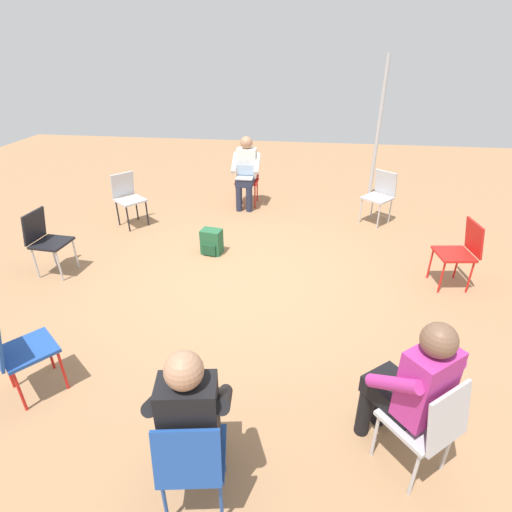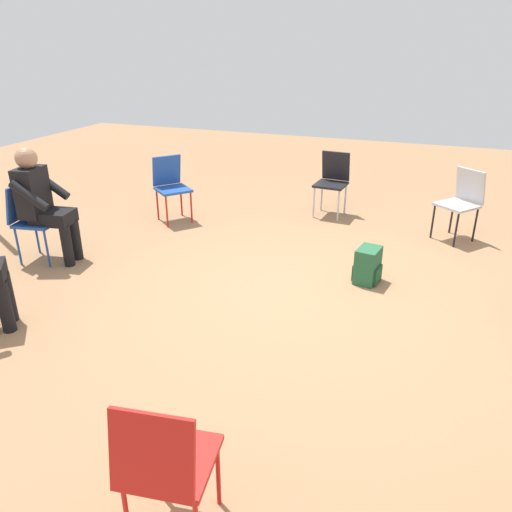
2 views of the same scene
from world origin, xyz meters
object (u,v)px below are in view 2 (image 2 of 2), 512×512
at_px(chair_north, 31,217).
at_px(chair_northeast, 171,184).
at_px(chair_east, 333,179).
at_px(backpack_near_laptop_user, 367,267).
at_px(chair_southeast, 462,199).
at_px(person_in_black, 42,200).
at_px(chair_west, 165,463).

relative_size(chair_north, chair_northeast, 1.00).
bearing_deg(chair_east, backpack_near_laptop_user, 116.85).
xyz_separation_m(chair_southeast, person_in_black, (-2.25, 4.16, 0.20)).
relative_size(chair_north, backpack_near_laptop_user, 2.36).
bearing_deg(backpack_near_laptop_user, chair_north, 101.57).
xyz_separation_m(chair_southeast, backpack_near_laptop_user, (-1.56, 0.83, -0.34)).
bearing_deg(chair_southeast, person_in_black, 66.82).
bearing_deg(chair_east, chair_west, 98.44).
relative_size(chair_west, person_in_black, 0.69).
height_order(chair_west, backpack_near_laptop_user, chair_west).
bearing_deg(backpack_near_laptop_user, chair_west, 172.15).
distance_m(chair_west, person_in_black, 3.81).
bearing_deg(person_in_black, chair_north, -90.00).
relative_size(chair_northeast, chair_west, 1.00).
height_order(chair_east, person_in_black, person_in_black).
height_order(chair_northeast, chair_west, same).
xyz_separation_m(chair_southeast, chair_northeast, (-0.61, 3.57, 0.00)).
bearing_deg(backpack_near_laptop_user, chair_east, 22.55).
bearing_deg(chair_northeast, backpack_near_laptop_user, 109.69).
distance_m(chair_east, backpack_near_laptop_user, 2.13).
distance_m(chair_north, chair_southeast, 4.89).
distance_m(chair_southeast, backpack_near_laptop_user, 1.80).
xyz_separation_m(chair_north, backpack_near_laptop_user, (0.72, -3.49, -0.34)).
distance_m(chair_north, chair_west, 3.92).
bearing_deg(chair_east, person_in_black, 50.48).
distance_m(chair_east, chair_west, 5.12).
distance_m(chair_northeast, person_in_black, 1.76).
distance_m(chair_southeast, chair_west, 4.90).
height_order(chair_southeast, backpack_near_laptop_user, chair_southeast).
xyz_separation_m(chair_north, chair_east, (2.66, -2.69, 0.00)).
relative_size(chair_southeast, chair_northeast, 1.00).
bearing_deg(chair_west, chair_southeast, 66.79).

